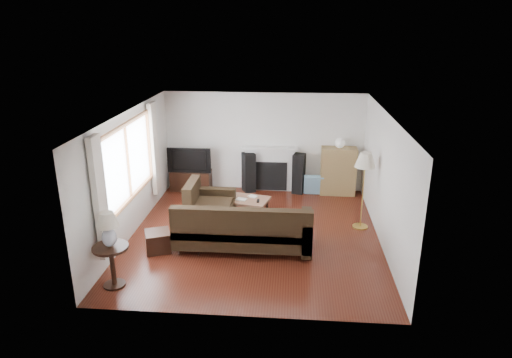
# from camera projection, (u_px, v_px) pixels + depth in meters

# --- Properties ---
(room) EXTENTS (5.10, 5.60, 2.54)m
(room) POSITION_uv_depth(u_px,v_px,m) (255.00, 177.00, 8.94)
(room) COLOR #4E1C11
(room) RESTS_ON ground
(window) EXTENTS (0.12, 2.74, 1.54)m
(window) POSITION_uv_depth(u_px,v_px,m) (128.00, 162.00, 8.85)
(window) COLOR brown
(window) RESTS_ON room
(curtain_near) EXTENTS (0.10, 0.35, 2.10)m
(curtain_near) POSITION_uv_depth(u_px,v_px,m) (100.00, 198.00, 7.46)
(curtain_near) COLOR silver
(curtain_near) RESTS_ON room
(curtain_far) EXTENTS (0.10, 0.35, 2.10)m
(curtain_far) POSITION_uv_depth(u_px,v_px,m) (154.00, 149.00, 10.32)
(curtain_far) COLOR silver
(curtain_far) RESTS_ON room
(fireplace) EXTENTS (1.40, 0.26, 1.15)m
(fireplace) POSITION_uv_depth(u_px,v_px,m) (269.00, 169.00, 11.64)
(fireplace) COLOR white
(fireplace) RESTS_ON room
(tv_stand) EXTENTS (1.02, 0.46, 0.51)m
(tv_stand) POSITION_uv_depth(u_px,v_px,m) (191.00, 180.00, 11.76)
(tv_stand) COLOR black
(tv_stand) RESTS_ON ground
(television) EXTENTS (1.10, 0.14, 0.63)m
(television) POSITION_uv_depth(u_px,v_px,m) (190.00, 159.00, 11.57)
(television) COLOR black
(television) RESTS_ON tv_stand
(speaker_left) EXTENTS (0.39, 0.42, 1.01)m
(speaker_left) POSITION_uv_depth(u_px,v_px,m) (249.00, 172.00, 11.58)
(speaker_left) COLOR black
(speaker_left) RESTS_ON ground
(speaker_right) EXTENTS (0.35, 0.39, 1.01)m
(speaker_right) POSITION_uv_depth(u_px,v_px,m) (299.00, 173.00, 11.49)
(speaker_right) COLOR black
(speaker_right) RESTS_ON ground
(bookshelf) EXTENTS (0.87, 0.41, 1.20)m
(bookshelf) POSITION_uv_depth(u_px,v_px,m) (338.00, 171.00, 11.37)
(bookshelf) COLOR olive
(bookshelf) RESTS_ON ground
(globe_lamp) EXTENTS (0.25, 0.25, 0.25)m
(globe_lamp) POSITION_uv_depth(u_px,v_px,m) (340.00, 143.00, 11.14)
(globe_lamp) COLOR white
(globe_lamp) RESTS_ON bookshelf
(sectional_sofa) EXTENTS (2.80, 2.05, 0.91)m
(sectional_sofa) POSITION_uv_depth(u_px,v_px,m) (244.00, 226.00, 8.66)
(sectional_sofa) COLOR black
(sectional_sofa) RESTS_ON ground
(coffee_table) EXTENTS (1.29, 0.89, 0.46)m
(coffee_table) POSITION_uv_depth(u_px,v_px,m) (242.00, 208.00, 10.10)
(coffee_table) COLOR brown
(coffee_table) RESTS_ON ground
(footstool) EXTENTS (0.59, 0.59, 0.38)m
(footstool) POSITION_uv_depth(u_px,v_px,m) (158.00, 241.00, 8.65)
(footstool) COLOR black
(footstool) RESTS_ON ground
(floor_lamp) EXTENTS (0.54, 0.54, 1.65)m
(floor_lamp) POSITION_uv_depth(u_px,v_px,m) (363.00, 191.00, 9.41)
(floor_lamp) COLOR gold
(floor_lamp) RESTS_ON ground
(side_table) EXTENTS (0.58, 0.58, 0.72)m
(side_table) POSITION_uv_depth(u_px,v_px,m) (113.00, 266.00, 7.43)
(side_table) COLOR black
(side_table) RESTS_ON ground
(table_lamp) EXTENTS (0.36, 0.36, 0.58)m
(table_lamp) POSITION_uv_depth(u_px,v_px,m) (108.00, 230.00, 7.22)
(table_lamp) COLOR silver
(table_lamp) RESTS_ON side_table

